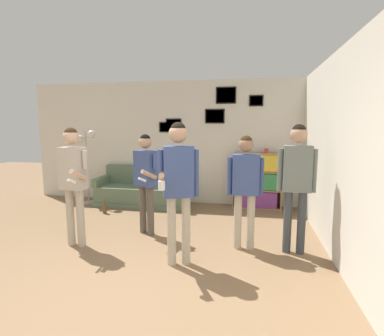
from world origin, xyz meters
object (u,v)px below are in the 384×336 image
bottle_on_floor (105,208)px  drinking_cup (266,151)px  person_player_foreground_center (146,174)px  person_spectator_near_bookshelf (245,181)px  person_spectator_far_right (297,175)px  floor_lamp (86,151)px  person_player_foreground_left (73,174)px  couch (143,192)px  person_watcher_holding_cup (178,178)px  bookshelf (257,181)px

bottle_on_floor → drinking_cup: size_ratio=2.90×
person_player_foreground_center → person_spectator_near_bookshelf: 1.58m
person_player_foreground_center → person_spectator_far_right: bearing=-8.1°
person_player_foreground_center → floor_lamp: bearing=140.9°
person_player_foreground_left → drinking_cup: bearing=42.8°
couch → person_watcher_holding_cup: size_ratio=1.13×
person_spectator_near_bookshelf → person_watcher_holding_cup: bearing=-140.1°
person_spectator_near_bookshelf → drinking_cup: 2.25m
person_player_foreground_left → person_watcher_holding_cup: bearing=-10.4°
person_player_foreground_left → person_watcher_holding_cup: person_watcher_holding_cup is taller
person_watcher_holding_cup → person_spectator_near_bookshelf: bearing=39.9°
person_spectator_far_right → bottle_on_floor: person_spectator_far_right is taller
bookshelf → person_spectator_near_bookshelf: bearing=-95.5°
person_watcher_holding_cup → bookshelf: bearing=70.7°
person_watcher_holding_cup → person_spectator_near_bookshelf: size_ratio=1.11×
floor_lamp → person_spectator_near_bookshelf: size_ratio=1.02×
floor_lamp → person_player_foreground_center: floor_lamp is taller
couch → bottle_on_floor: (-0.51, -0.80, -0.17)m
couch → bookshelf: bearing=4.7°
floor_lamp → person_spectator_far_right: 4.55m
person_spectator_far_right → bottle_on_floor: 3.76m
person_player_foreground_left → drinking_cup: person_player_foreground_left is taller
person_player_foreground_left → drinking_cup: 3.78m
couch → drinking_cup: (2.62, 0.20, 0.94)m
couch → person_player_foreground_center: 1.96m
person_spectator_near_bookshelf → couch: bearing=138.3°
bookshelf → person_player_foreground_center: 2.62m
person_player_foreground_left → person_player_foreground_center: person_player_foreground_left is taller
bottle_on_floor → couch: bearing=57.1°
person_watcher_holding_cup → person_player_foreground_left: bearing=169.6°
couch → person_watcher_holding_cup: person_watcher_holding_cup is taller
bookshelf → bottle_on_floor: bearing=-161.4°
bookshelf → floor_lamp: (-3.69, -0.34, 0.60)m
person_spectator_near_bookshelf → drinking_cup: bearing=80.1°
person_spectator_near_bookshelf → person_player_foreground_center: bearing=169.2°
person_watcher_holding_cup → bottle_on_floor: 2.88m
person_player_foreground_center → person_watcher_holding_cup: 1.23m
floor_lamp → person_watcher_holding_cup: person_watcher_holding_cup is taller
person_spectator_near_bookshelf → person_player_foreground_left: bearing=-171.3°
bottle_on_floor → drinking_cup: bearing=17.6°
bookshelf → person_player_foreground_left: size_ratio=0.68×
person_player_foreground_center → person_watcher_holding_cup: bearing=-51.4°
person_watcher_holding_cup → person_spectator_near_bookshelf: (0.79, 0.66, -0.13)m
person_watcher_holding_cup → drinking_cup: size_ratio=17.85×
bookshelf → drinking_cup: drinking_cup is taller
bookshelf → person_spectator_far_right: size_ratio=0.67×
person_spectator_far_right → person_spectator_near_bookshelf: bearing=178.1°
person_player_foreground_left → bottle_on_floor: (-0.37, 1.57, -0.94)m
couch → person_player_foreground_center: bearing=-67.9°
person_watcher_holding_cup → floor_lamp: bearing=136.8°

